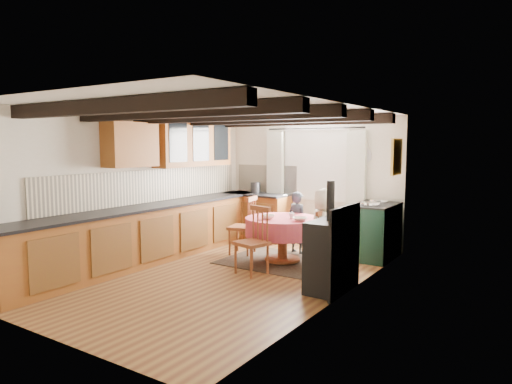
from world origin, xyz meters
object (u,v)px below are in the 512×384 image
Objects in this scene: cup at (292,216)px; aga_range at (374,230)px; dining_table at (283,240)px; child_far at (297,222)px; chair_right at (332,241)px; cast_iron_stove at (330,236)px; child_right at (324,228)px; chair_left at (242,225)px; chair_near at (252,241)px.

aga_range is at bearing 46.50° from cup.
dining_table is 13.13× the size of cup.
dining_table is at bearing -136.66° from aga_range.
cup is (0.24, -0.65, 0.23)m from child_far.
aga_range is 1.48m from cup.
chair_right reaches higher than dining_table.
cup is (-1.10, 0.98, 0.05)m from cast_iron_stove.
child_right is (-0.54, 0.99, -0.10)m from cast_iron_stove.
chair_right is 1.17m from aga_range.
chair_right is (0.90, -0.06, 0.09)m from dining_table.
chair_left is 1.00× the size of aga_range.
chair_near is 1.16m from child_right.
child_far is at bearing 106.47° from chair_near.
aga_range is 11.08× the size of cup.
chair_left reaches higher than cup.
chair_left is at bearing 153.62° from cast_iron_stove.
cast_iron_stove is at bearing -142.73° from child_right.
chair_near is 0.81× the size of child_right.
child_far is at bearing 110.41° from cup.
chair_left is at bearing 51.61° from child_far.
aga_range is 0.94× the size of child_far.
dining_table is at bearing 142.83° from cast_iron_stove.
child_right reaches higher than child_far.
cup is at bearing 73.15° from chair_left.
cast_iron_stove is (2.12, -1.05, 0.21)m from chair_left.
chair_near is at bearing -102.01° from cup.
dining_table is 0.75m from child_right.
cup is (1.01, -0.07, 0.26)m from chair_left.
child_far reaches higher than chair_right.
chair_right is 0.90× the size of aga_range.
child_right is at bearing 2.85° from dining_table.
chair_left is 0.70× the size of cast_iron_stove.
aga_range is 2.05m from cast_iron_stove.
child_right is (1.57, -0.06, 0.11)m from chair_left.
cast_iron_stove reaches higher than dining_table.
child_right is (-0.43, -1.04, 0.15)m from aga_range.
aga_range is at bearing -147.05° from child_far.
cast_iron_stove reaches higher than aga_range.
chair_near is at bearing 28.18° from chair_left.
chair_right is 0.63× the size of cast_iron_stove.
aga_range is at bearing 72.92° from chair_near.
chair_near is at bearing 175.33° from cast_iron_stove.
aga_range is at bearing 43.34° from dining_table.
child_far is at bearing 66.55° from chair_right.
chair_left is 1.58m from child_right.
cup is at bearing 98.75° from child_right.
dining_table is 1.61m from cast_iron_stove.
cast_iron_stove reaches higher than chair_near.
cast_iron_stove is 2.12m from child_far.
cast_iron_stove reaches higher than child_far.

